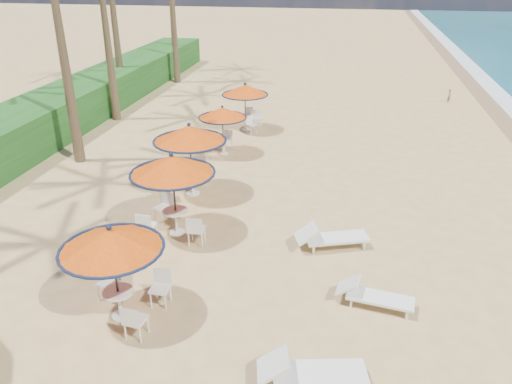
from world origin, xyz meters
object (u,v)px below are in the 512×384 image
(station_2, at_px, (189,140))
(station_1, at_px, (171,175))
(lounger_mid, at_px, (372,295))
(lounger_near, at_px, (308,371))
(lounger_far, at_px, (330,237))
(station_0, at_px, (115,251))
(station_4, at_px, (246,96))
(station_3, at_px, (221,118))

(station_2, bearing_deg, station_1, -82.26)
(lounger_mid, bearing_deg, station_1, 165.59)
(lounger_near, bearing_deg, lounger_mid, 52.86)
(lounger_mid, xyz_separation_m, lounger_far, (-1.16, 2.50, 0.05))
(station_1, bearing_deg, station_2, 97.74)
(station_0, distance_m, station_4, 14.31)
(lounger_near, xyz_separation_m, lounger_mid, (1.28, 2.77, -0.05))
(station_0, bearing_deg, station_3, 92.04)
(station_3, xyz_separation_m, lounger_near, (4.85, -12.20, -1.20))
(station_2, bearing_deg, lounger_far, -29.06)
(lounger_near, bearing_deg, station_4, 93.67)
(lounger_near, relative_size, lounger_mid, 1.17)
(station_3, distance_m, lounger_far, 8.61)
(station_1, bearing_deg, station_0, -88.81)
(station_0, distance_m, lounger_mid, 6.11)
(station_0, distance_m, station_2, 6.80)
(station_4, xyz_separation_m, lounger_near, (4.50, -15.60, -1.34))
(station_0, height_order, station_2, station_2)
(station_2, height_order, station_4, station_2)
(lounger_near, bearing_deg, station_3, 99.27)
(station_0, height_order, station_3, station_0)
(lounger_mid, bearing_deg, station_3, 131.66)
(station_0, height_order, lounger_mid, station_0)
(station_2, distance_m, lounger_far, 6.00)
(station_2, relative_size, lounger_far, 1.19)
(station_3, bearing_deg, lounger_near, -68.31)
(station_0, distance_m, station_1, 3.95)
(station_1, xyz_separation_m, station_3, (-0.31, 6.95, -0.36))
(station_3, bearing_deg, station_4, 84.11)
(station_3, bearing_deg, lounger_far, -54.36)
(station_1, relative_size, lounger_near, 1.17)
(station_4, relative_size, lounger_mid, 1.22)
(station_3, height_order, lounger_near, station_3)
(station_2, distance_m, station_3, 4.15)
(station_1, height_order, station_3, station_1)
(station_2, xyz_separation_m, lounger_mid, (6.21, -5.30, -1.70))
(lounger_near, relative_size, lounger_far, 1.00)
(station_4, xyz_separation_m, lounger_far, (4.61, -10.33, -1.34))
(station_1, bearing_deg, lounger_mid, -23.03)
(station_1, distance_m, station_2, 2.86)
(station_1, bearing_deg, lounger_far, 0.33)
(station_3, bearing_deg, lounger_mid, -56.97)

